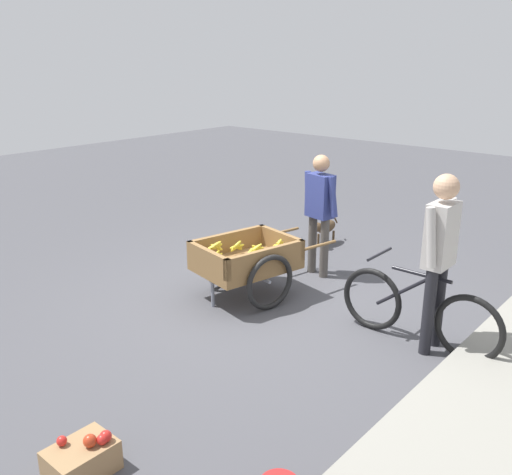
{
  "coord_description": "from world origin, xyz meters",
  "views": [
    {
      "loc": [
        4.53,
        3.84,
        2.7
      ],
      "look_at": [
        0.02,
        -0.09,
        0.75
      ],
      "focal_mm": 39.22,
      "sensor_mm": 36.0,
      "label": 1
    }
  ],
  "objects_px": {
    "vendor_person": "(320,205)",
    "apple_crate": "(82,459)",
    "dog": "(325,227)",
    "cyclist_person": "(440,247)",
    "fruit_cart": "(247,261)",
    "bicycle": "(418,311)"
  },
  "relations": [
    {
      "from": "cyclist_person",
      "to": "fruit_cart",
      "type": "bearing_deg",
      "value": -83.73
    },
    {
      "from": "fruit_cart",
      "to": "bicycle",
      "type": "bearing_deg",
      "value": 96.72
    },
    {
      "from": "dog",
      "to": "cyclist_person",
      "type": "bearing_deg",
      "value": 52.73
    },
    {
      "from": "vendor_person",
      "to": "bicycle",
      "type": "xyz_separation_m",
      "value": [
        0.89,
        1.79,
        -0.57
      ]
    },
    {
      "from": "fruit_cart",
      "to": "bicycle",
      "type": "distance_m",
      "value": 2.03
    },
    {
      "from": "fruit_cart",
      "to": "bicycle",
      "type": "height_order",
      "value": "bicycle"
    },
    {
      "from": "vendor_person",
      "to": "cyclist_person",
      "type": "distance_m",
      "value": 2.13
    },
    {
      "from": "vendor_person",
      "to": "dog",
      "type": "height_order",
      "value": "vendor_person"
    },
    {
      "from": "fruit_cart",
      "to": "apple_crate",
      "type": "relative_size",
      "value": 4.02
    },
    {
      "from": "bicycle",
      "to": "cyclist_person",
      "type": "relative_size",
      "value": 0.97
    },
    {
      "from": "dog",
      "to": "vendor_person",
      "type": "bearing_deg",
      "value": 30.0
    },
    {
      "from": "cyclist_person",
      "to": "apple_crate",
      "type": "distance_m",
      "value": 3.45
    },
    {
      "from": "vendor_person",
      "to": "apple_crate",
      "type": "height_order",
      "value": "vendor_person"
    },
    {
      "from": "vendor_person",
      "to": "apple_crate",
      "type": "distance_m",
      "value": 4.22
    },
    {
      "from": "bicycle",
      "to": "apple_crate",
      "type": "bearing_deg",
      "value": -15.55
    },
    {
      "from": "fruit_cart",
      "to": "cyclist_person",
      "type": "relative_size",
      "value": 1.03
    },
    {
      "from": "dog",
      "to": "bicycle",
      "type": "bearing_deg",
      "value": 51.01
    },
    {
      "from": "vendor_person",
      "to": "apple_crate",
      "type": "xyz_separation_m",
      "value": [
        4.04,
        0.91,
        -0.81
      ]
    },
    {
      "from": "cyclist_person",
      "to": "dog",
      "type": "distance_m",
      "value": 3.29
    },
    {
      "from": "fruit_cart",
      "to": "cyclist_person",
      "type": "bearing_deg",
      "value": 96.27
    },
    {
      "from": "fruit_cart",
      "to": "cyclist_person",
      "type": "distance_m",
      "value": 2.26
    },
    {
      "from": "bicycle",
      "to": "cyclist_person",
      "type": "xyz_separation_m",
      "value": [
        -0.0,
        0.15,
        0.69
      ]
    }
  ]
}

